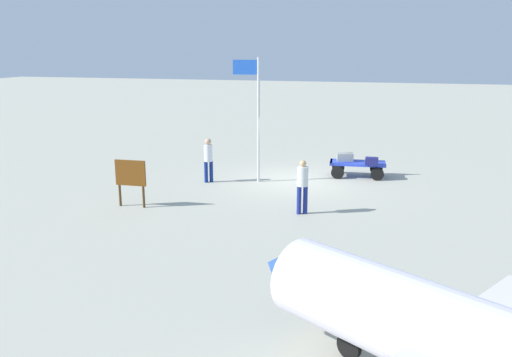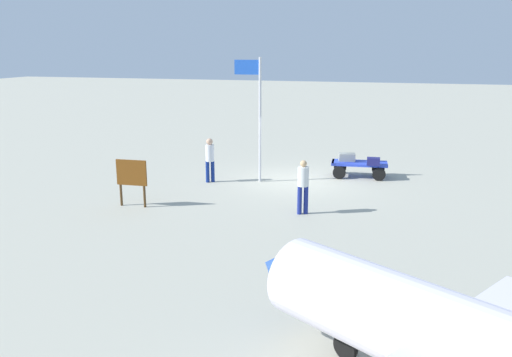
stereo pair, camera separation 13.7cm
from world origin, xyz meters
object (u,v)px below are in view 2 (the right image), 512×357
(suitcase_navy, at_px, (373,161))
(worker_lead, at_px, (303,183))
(airplane_near, at_px, (454,341))
(flagpole, at_px, (257,108))
(worker_trailing, at_px, (210,157))
(luggage_cart, at_px, (359,166))
(signboard, at_px, (132,176))
(suitcase_olive, at_px, (347,157))

(suitcase_navy, bearing_deg, worker_lead, 69.90)
(airplane_near, distance_m, flagpole, 13.60)
(worker_lead, bearing_deg, worker_trailing, -35.55)
(worker_lead, bearing_deg, luggage_cart, -102.89)
(luggage_cart, bearing_deg, suitcase_navy, 145.11)
(luggage_cart, distance_m, worker_lead, 5.49)
(worker_lead, height_order, flagpole, flagpole)
(worker_trailing, height_order, signboard, worker_trailing)
(worker_trailing, bearing_deg, worker_lead, 144.45)
(signboard, bearing_deg, suitcase_olive, -135.38)
(suitcase_navy, xyz_separation_m, worker_trailing, (5.94, 1.96, 0.23))
(suitcase_navy, relative_size, airplane_near, 0.07)
(suitcase_olive, distance_m, worker_trailing, 5.44)
(worker_lead, bearing_deg, airplane_near, 113.62)
(luggage_cart, relative_size, signboard, 1.46)
(suitcase_navy, height_order, worker_lead, worker_lead)
(airplane_near, distance_m, signboard, 11.98)
(worker_trailing, relative_size, airplane_near, 0.24)
(suitcase_olive, height_order, airplane_near, airplane_near)
(luggage_cart, bearing_deg, suitcase_olive, -6.45)
(suitcase_navy, xyz_separation_m, signboard, (7.22, 5.61, 0.26))
(suitcase_navy, bearing_deg, flagpole, 17.89)
(luggage_cart, distance_m, signboard, 8.98)
(suitcase_olive, relative_size, flagpole, 0.15)
(worker_trailing, distance_m, signboard, 3.87)
(luggage_cart, xyz_separation_m, suitcase_olive, (0.48, -0.05, 0.32))
(luggage_cart, distance_m, flagpole, 4.71)
(suitcase_navy, xyz_separation_m, worker_lead, (1.80, 4.92, 0.24))
(luggage_cart, xyz_separation_m, suitcase_navy, (-0.58, 0.41, 0.30))
(flagpole, bearing_deg, suitcase_olive, -150.12)
(luggage_cart, distance_m, suitcase_navy, 0.77)
(airplane_near, bearing_deg, flagpole, -62.84)
(luggage_cart, height_order, flagpole, flagpole)
(luggage_cart, relative_size, worker_lead, 1.32)
(airplane_near, bearing_deg, suitcase_olive, -77.91)
(suitcase_olive, bearing_deg, signboard, 44.62)
(suitcase_navy, height_order, signboard, signboard)
(suitcase_navy, xyz_separation_m, flagpole, (4.26, 1.37, 2.05))
(suitcase_navy, distance_m, airplane_near, 13.52)
(worker_trailing, xyz_separation_m, airplane_near, (-7.84, 11.42, 0.14))
(flagpole, bearing_deg, airplane_near, 117.16)
(worker_trailing, xyz_separation_m, flagpole, (-1.68, -0.59, 1.82))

